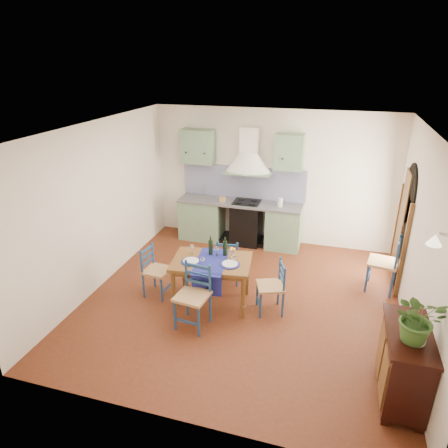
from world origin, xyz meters
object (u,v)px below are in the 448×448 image
(chair_near, at_px, (193,296))
(potted_plant, at_px, (419,318))
(dining_table, at_px, (212,266))
(sideboard, at_px, (404,363))

(chair_near, height_order, potted_plant, potted_plant)
(dining_table, distance_m, sideboard, 2.98)
(dining_table, distance_m, potted_plant, 3.10)
(sideboard, distance_m, potted_plant, 0.72)
(chair_near, relative_size, sideboard, 0.93)
(dining_table, distance_m, chair_near, 0.65)
(sideboard, bearing_deg, chair_near, 167.28)
(potted_plant, bearing_deg, chair_near, 164.69)
(dining_table, xyz_separation_m, potted_plant, (2.72, -1.38, 0.53))
(dining_table, relative_size, chair_near, 1.36)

